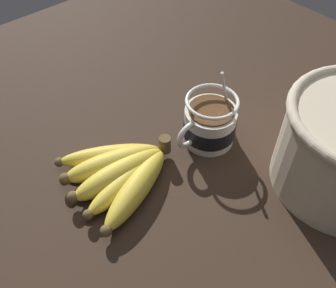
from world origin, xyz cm
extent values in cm
cube|color=#332319|center=(0.00, 0.00, 1.70)|extent=(117.80, 117.80, 3.41)
cylinder|color=white|center=(-5.04, 2.71, 6.78)|extent=(8.90, 8.90, 6.74)
cylinder|color=black|center=(-5.04, 2.71, 6.49)|extent=(9.10, 9.10, 3.08)
torus|color=white|center=(0.26, 2.71, 7.82)|extent=(5.13, 0.90, 5.13)
cylinder|color=brown|center=(-5.04, 2.71, 10.25)|extent=(7.70, 7.70, 0.40)
torus|color=white|center=(-5.04, 2.71, 12.22)|extent=(8.90, 8.90, 0.60)
cylinder|color=silver|center=(-8.49, 2.71, 11.00)|extent=(4.28, 0.50, 12.34)
ellipsoid|color=silver|center=(-6.59, 2.71, 4.91)|extent=(3.00, 2.00, 0.80)
cylinder|color=brown|center=(3.37, 0.58, 6.22)|extent=(2.00, 2.00, 3.00)
ellipsoid|color=gold|center=(11.22, -4.32, 5.15)|extent=(15.85, 11.70, 3.49)
sphere|color=brown|center=(18.23, -8.69, 5.15)|extent=(1.57, 1.57, 1.57)
ellipsoid|color=gold|center=(11.84, -2.30, 5.48)|extent=(16.38, 9.04, 4.14)
sphere|color=brown|center=(19.36, -4.86, 5.48)|extent=(1.86, 1.86, 1.86)
ellipsoid|color=gold|center=(12.35, -0.31, 5.48)|extent=(16.36, 5.70, 4.14)
sphere|color=brown|center=(20.33, -1.09, 5.48)|extent=(1.87, 1.87, 1.87)
ellipsoid|color=gold|center=(12.30, 1.76, 5.17)|extent=(16.33, 5.60, 3.53)
sphere|color=brown|center=(20.24, 2.81, 5.17)|extent=(1.59, 1.59, 1.59)
ellipsoid|color=gold|center=(12.08, 3.87, 5.36)|extent=(16.93, 9.52, 3.90)
sphere|color=brown|center=(19.86, 6.81, 5.36)|extent=(1.75, 1.75, 1.75)
camera|label=1|loc=(30.89, 32.24, 52.19)|focal=40.00mm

